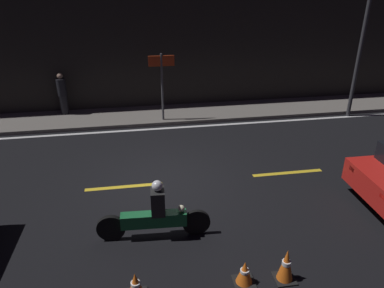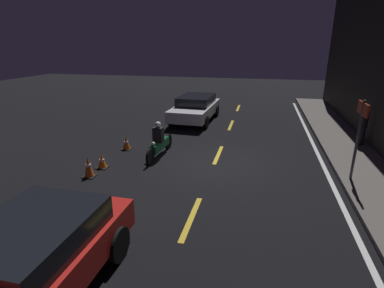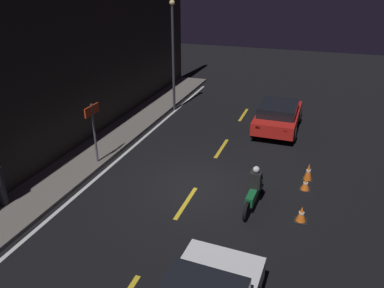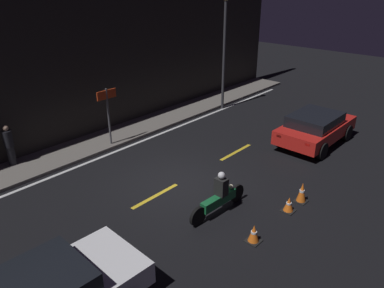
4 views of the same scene
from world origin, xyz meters
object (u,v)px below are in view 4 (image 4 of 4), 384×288
Objects in this scene: motorcycle at (219,197)px; street_lamp at (224,48)px; traffic_cone_far at (302,192)px; traffic_cone_mid at (289,205)px; shop_sign at (108,106)px; taxi_red at (315,127)px; traffic_cone_near at (254,234)px; pedestrian at (9,145)px.

street_lamp reaches higher than motorcycle.
motorcycle is 0.41× the size of street_lamp.
traffic_cone_far is at bearing -32.18° from motorcycle.
traffic_cone_mid is 0.20× the size of shop_sign.
taxi_red is at bearing -100.47° from street_lamp.
taxi_red reaches higher than traffic_cone_mid.
shop_sign is 0.42× the size of street_lamp.
taxi_red is at bearing 13.29° from traffic_cone_near.
taxi_red is 2.59× the size of pedestrian.
pedestrian is (-4.35, 9.16, 0.68)m from traffic_cone_mid.
pedestrian reaches higher than traffic_cone_near.
traffic_cone_far reaches higher than traffic_cone_near.
traffic_cone_mid is at bearing -161.80° from taxi_red.
taxi_red is 5.93× the size of traffic_cone_far.
traffic_cone_mid is 10.28m from street_lamp.
taxi_red is 0.70× the size of street_lamp.
shop_sign reaches higher than pedestrian.
traffic_cone_far is 0.44× the size of pedestrian.
traffic_cone_near is at bearing -98.71° from shop_sign.
motorcycle is 2.18m from traffic_cone_mid.
traffic_cone_far is 0.28× the size of shop_sign.
traffic_cone_near is 0.34× the size of pedestrian.
shop_sign reaches higher than motorcycle.
motorcycle is 8.13m from pedestrian.
traffic_cone_far is 9.83m from street_lamp.
shop_sign is 7.23m from street_lamp.
street_lamp is (7.86, 5.94, 2.69)m from motorcycle.
street_lamp is (6.36, 7.50, 3.00)m from traffic_cone_mid.
taxi_red is at bearing 20.98° from traffic_cone_far.
shop_sign is at bearing 100.45° from traffic_cone_far.
taxi_red is 1.69× the size of shop_sign.
taxi_red is at bearing -46.14° from shop_sign.
traffic_cone_mid is 0.77m from traffic_cone_far.
street_lamp is (5.61, 7.53, 2.90)m from traffic_cone_far.
motorcycle is 3.49× the size of traffic_cone_far.
traffic_cone_mid is at bearing -43.04° from motorcycle.
motorcycle is 4.50× the size of traffic_cone_near.
traffic_cone_far is (2.69, -0.03, 0.08)m from traffic_cone_near.
shop_sign is (0.78, 6.40, 1.27)m from motorcycle.
taxi_red is 6.39m from street_lamp.
traffic_cone_near is 0.09× the size of street_lamp.
shop_sign reaches higher than taxi_red.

